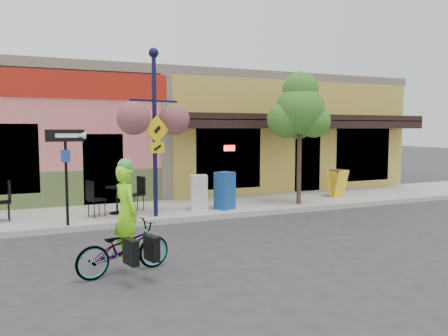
{
  "coord_description": "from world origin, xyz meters",
  "views": [
    {
      "loc": [
        -4.85,
        -10.26,
        2.44
      ],
      "look_at": [
        -0.23,
        0.5,
        1.4
      ],
      "focal_mm": 35.0,
      "sensor_mm": 36.0,
      "label": 1
    }
  ],
  "objects_px": {
    "cyclist_rider": "(126,227)",
    "street_tree": "(300,138)",
    "one_way_sign": "(66,178)",
    "newspaper_box_grey": "(199,192)",
    "lamp_post": "(155,133)",
    "bicycle": "(124,248)",
    "newspaper_box_blue": "(225,191)",
    "building": "(163,134)"
  },
  "relations": [
    {
      "from": "cyclist_rider",
      "to": "street_tree",
      "type": "relative_size",
      "value": 0.39
    },
    {
      "from": "one_way_sign",
      "to": "cyclist_rider",
      "type": "bearing_deg",
      "value": -74.89
    },
    {
      "from": "cyclist_rider",
      "to": "street_tree",
      "type": "height_order",
      "value": "street_tree"
    },
    {
      "from": "newspaper_box_grey",
      "to": "lamp_post",
      "type": "bearing_deg",
      "value": -146.98
    },
    {
      "from": "street_tree",
      "to": "bicycle",
      "type": "bearing_deg",
      "value": -146.61
    },
    {
      "from": "cyclist_rider",
      "to": "newspaper_box_blue",
      "type": "distance_m",
      "value": 5.44
    },
    {
      "from": "lamp_post",
      "to": "street_tree",
      "type": "bearing_deg",
      "value": -15.05
    },
    {
      "from": "building",
      "to": "street_tree",
      "type": "distance_m",
      "value": 6.92
    },
    {
      "from": "building",
      "to": "bicycle",
      "type": "xyz_separation_m",
      "value": [
        -3.56,
        -10.45,
        -1.81
      ]
    },
    {
      "from": "newspaper_box_grey",
      "to": "street_tree",
      "type": "distance_m",
      "value": 3.53
    },
    {
      "from": "newspaper_box_blue",
      "to": "newspaper_box_grey",
      "type": "relative_size",
      "value": 1.07
    },
    {
      "from": "cyclist_rider",
      "to": "newspaper_box_grey",
      "type": "distance_m",
      "value": 5.14
    },
    {
      "from": "cyclist_rider",
      "to": "one_way_sign",
      "type": "height_order",
      "value": "one_way_sign"
    },
    {
      "from": "building",
      "to": "newspaper_box_blue",
      "type": "bearing_deg",
      "value": -89.36
    },
    {
      "from": "cyclist_rider",
      "to": "lamp_post",
      "type": "bearing_deg",
      "value": -35.54
    },
    {
      "from": "newspaper_box_grey",
      "to": "street_tree",
      "type": "bearing_deg",
      "value": 10.77
    },
    {
      "from": "newspaper_box_blue",
      "to": "cyclist_rider",
      "type": "bearing_deg",
      "value": -154.83
    },
    {
      "from": "bicycle",
      "to": "lamp_post",
      "type": "xyz_separation_m",
      "value": [
        1.54,
        3.85,
        1.9
      ]
    },
    {
      "from": "bicycle",
      "to": "newspaper_box_grey",
      "type": "bearing_deg",
      "value": -48.64
    },
    {
      "from": "newspaper_box_blue",
      "to": "newspaper_box_grey",
      "type": "distance_m",
      "value": 0.74
    },
    {
      "from": "bicycle",
      "to": "newspaper_box_grey",
      "type": "height_order",
      "value": "newspaper_box_grey"
    },
    {
      "from": "cyclist_rider",
      "to": "one_way_sign",
      "type": "xyz_separation_m",
      "value": [
        -0.73,
        3.6,
        0.49
      ]
    },
    {
      "from": "lamp_post",
      "to": "newspaper_box_blue",
      "type": "bearing_deg",
      "value": -10.02
    },
    {
      "from": "bicycle",
      "to": "one_way_sign",
      "type": "xyz_separation_m",
      "value": [
        -0.68,
        3.6,
        0.85
      ]
    },
    {
      "from": "building",
      "to": "bicycle",
      "type": "distance_m",
      "value": 11.18
    },
    {
      "from": "cyclist_rider",
      "to": "newspaper_box_blue",
      "type": "bearing_deg",
      "value": -55.54
    },
    {
      "from": "one_way_sign",
      "to": "newspaper_box_blue",
      "type": "distance_m",
      "value": 4.38
    },
    {
      "from": "lamp_post",
      "to": "one_way_sign",
      "type": "distance_m",
      "value": 2.46
    },
    {
      "from": "one_way_sign",
      "to": "newspaper_box_blue",
      "type": "xyz_separation_m",
      "value": [
        4.31,
        0.51,
        -0.61
      ]
    },
    {
      "from": "newspaper_box_blue",
      "to": "bicycle",
      "type": "bearing_deg",
      "value": -155.22
    },
    {
      "from": "one_way_sign",
      "to": "newspaper_box_grey",
      "type": "xyz_separation_m",
      "value": [
        3.58,
        0.68,
        -0.64
      ]
    },
    {
      "from": "lamp_post",
      "to": "one_way_sign",
      "type": "relative_size",
      "value": 1.92
    },
    {
      "from": "building",
      "to": "lamp_post",
      "type": "xyz_separation_m",
      "value": [
        -2.02,
        -6.6,
        0.09
      ]
    },
    {
      "from": "one_way_sign",
      "to": "street_tree",
      "type": "relative_size",
      "value": 0.56
    },
    {
      "from": "cyclist_rider",
      "to": "newspaper_box_grey",
      "type": "xyz_separation_m",
      "value": [
        2.85,
        4.27,
        -0.15
      ]
    },
    {
      "from": "one_way_sign",
      "to": "street_tree",
      "type": "xyz_separation_m",
      "value": [
        6.74,
        0.4,
        0.89
      ]
    },
    {
      "from": "newspaper_box_grey",
      "to": "street_tree",
      "type": "xyz_separation_m",
      "value": [
        3.16,
        -0.28,
        1.54
      ]
    },
    {
      "from": "one_way_sign",
      "to": "newspaper_box_grey",
      "type": "relative_size",
      "value": 2.29
    },
    {
      "from": "lamp_post",
      "to": "building",
      "type": "bearing_deg",
      "value": 56.04
    },
    {
      "from": "newspaper_box_blue",
      "to": "one_way_sign",
      "type": "bearing_deg",
      "value": 162.98
    },
    {
      "from": "lamp_post",
      "to": "one_way_sign",
      "type": "height_order",
      "value": "lamp_post"
    },
    {
      "from": "building",
      "to": "cyclist_rider",
      "type": "xyz_separation_m",
      "value": [
        -3.51,
        -10.45,
        -1.45
      ]
    }
  ]
}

